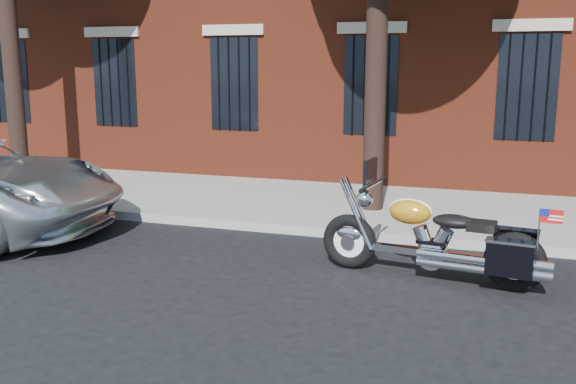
% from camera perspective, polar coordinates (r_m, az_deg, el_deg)
% --- Properties ---
extents(ground, '(120.00, 120.00, 0.00)m').
position_cam_1_polar(ground, '(8.83, 0.69, -6.21)').
color(ground, black).
rests_on(ground, ground).
extents(curb, '(40.00, 0.16, 0.15)m').
position_cam_1_polar(curb, '(10.08, 3.05, -3.52)').
color(curb, gray).
rests_on(curb, ground).
extents(sidewalk, '(40.00, 3.60, 0.15)m').
position_cam_1_polar(sidewalk, '(11.85, 5.43, -1.26)').
color(sidewalk, gray).
rests_on(sidewalk, ground).
extents(motorcycle, '(2.87, 1.05, 1.48)m').
position_cam_1_polar(motorcycle, '(8.14, 13.36, -4.40)').
color(motorcycle, black).
rests_on(motorcycle, ground).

